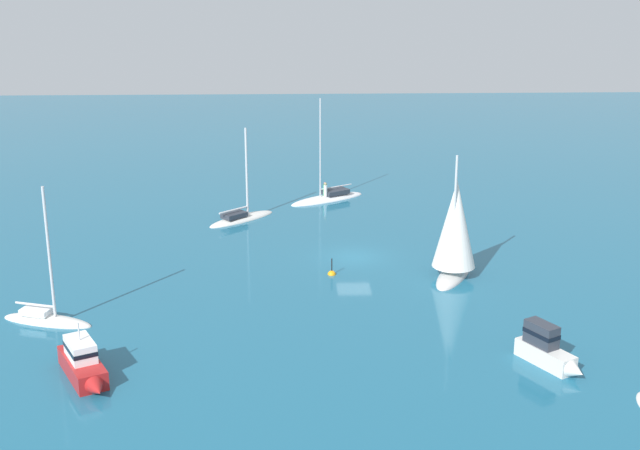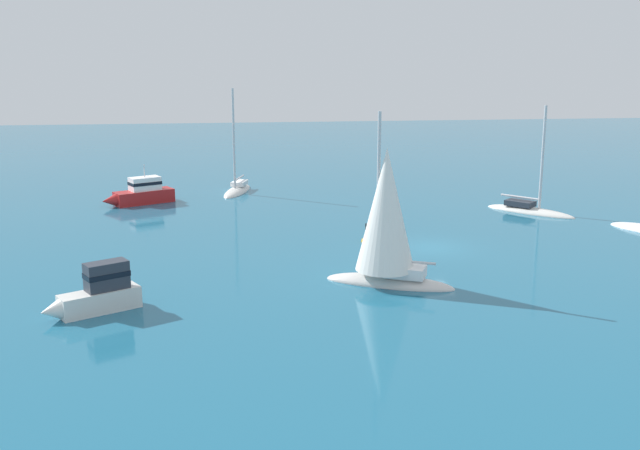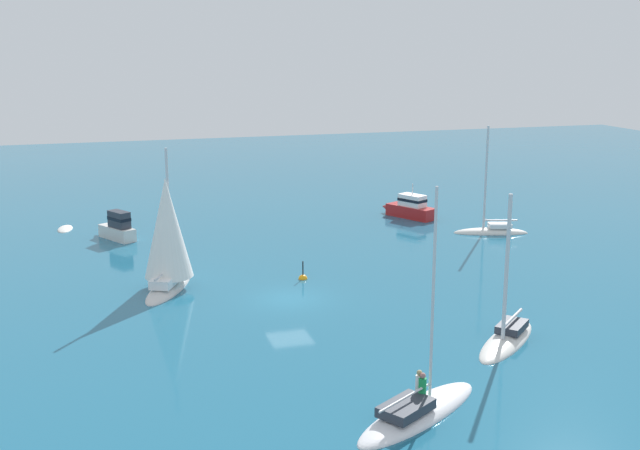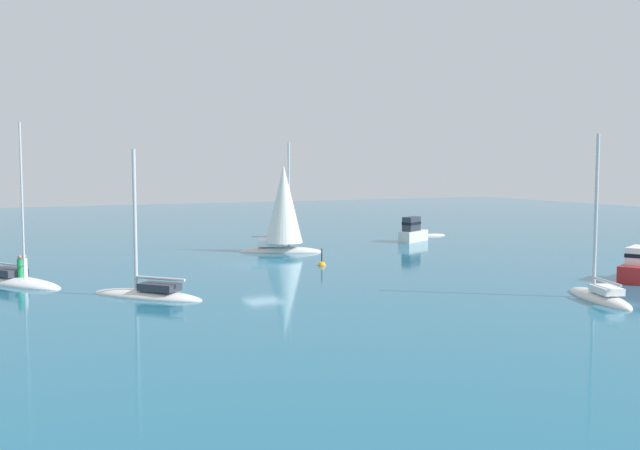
# 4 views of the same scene
# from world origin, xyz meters

# --- Properties ---
(ground_plane) EXTENTS (160.00, 160.00, 0.00)m
(ground_plane) POSITION_xyz_m (0.00, 0.00, 0.00)
(ground_plane) COLOR #1E607F
(ketch) EXTENTS (5.69, 7.53, 9.72)m
(ketch) POSITION_xyz_m (-15.80, -1.23, 0.12)
(ketch) COLOR white
(ketch) RESTS_ON ground
(yacht) EXTENTS (5.76, 6.06, 8.08)m
(yacht) POSITION_xyz_m (-9.74, -8.79, 0.18)
(yacht) COLOR silver
(yacht) RESTS_ON ground
(sloop) EXTENTS (3.14, 6.03, 8.92)m
(sloop) POSITION_xyz_m (11.07, -19.37, 0.19)
(sloop) COLOR silver
(sloop) RESTS_ON ground
(sloop_1) EXTENTS (6.69, 4.37, 9.04)m
(sloop_1) POSITION_xyz_m (4.10, 6.54, 3.13)
(sloop_1) COLOR silver
(sloop_1) RESTS_ON ground
(skiff) EXTENTS (2.80, 1.47, 0.39)m
(skiff) POSITION_xyz_m (22.25, 12.89, 0.00)
(skiff) COLOR silver
(skiff) RESTS_ON ground
(launch) EXTENTS (5.44, 3.66, 2.98)m
(launch) POSITION_xyz_m (18.41, -15.46, 0.81)
(launch) COLOR #B21E1E
(launch) RESTS_ON ground
(motor_cruiser) EXTENTS (4.33, 3.08, 2.25)m
(motor_cruiser) POSITION_xyz_m (17.77, 9.06, 0.89)
(motor_cruiser) COLOR silver
(motor_cruiser) RESTS_ON ground
(channel_buoy) EXTENTS (0.57, 0.57, 1.45)m
(channel_buoy) POSITION_xyz_m (3.56, -1.82, 0.02)
(channel_buoy) COLOR orange
(channel_buoy) RESTS_ON ground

